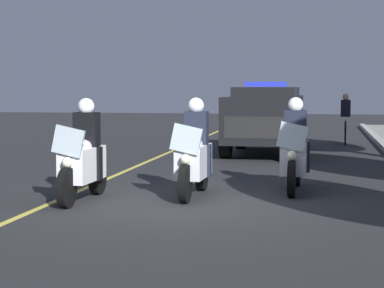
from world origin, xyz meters
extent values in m
plane|color=#28282B|center=(0.00, 0.00, 0.00)|extent=(80.00, 80.00, 0.00)
cube|color=#E0D14C|center=(0.00, -2.11, 0.00)|extent=(48.00, 0.12, 0.01)
cylinder|color=black|center=(0.83, -1.69, 0.32)|extent=(0.64, 0.14, 0.64)
cylinder|color=black|center=(-0.67, -1.65, 0.32)|extent=(0.64, 0.16, 0.64)
cube|color=white|center=(0.10, -1.67, 0.62)|extent=(1.21, 0.47, 0.56)
ellipsoid|color=white|center=(0.15, -1.67, 0.92)|extent=(0.57, 0.33, 0.24)
cube|color=silver|center=(0.73, -1.69, 1.05)|extent=(0.07, 0.56, 0.53)
sphere|color=#F9F4CC|center=(0.79, -1.69, 0.72)|extent=(0.17, 0.17, 0.17)
sphere|color=red|center=(0.60, -1.84, 0.98)|extent=(0.09, 0.09, 0.09)
sphere|color=#1933F2|center=(0.61, -1.52, 0.98)|extent=(0.09, 0.09, 0.09)
cube|color=black|center=(-0.13, -1.67, 1.18)|extent=(0.29, 0.41, 0.60)
cube|color=black|center=(-0.06, -1.47, 0.62)|extent=(0.18, 0.14, 0.56)
cube|color=black|center=(-0.07, -1.87, 0.62)|extent=(0.18, 0.14, 0.56)
sphere|color=white|center=(-0.11, -1.67, 1.58)|extent=(0.28, 0.28, 0.28)
cylinder|color=black|center=(0.03, 0.06, 0.32)|extent=(0.64, 0.14, 0.64)
cylinder|color=black|center=(-1.47, 0.09, 0.32)|extent=(0.64, 0.16, 0.64)
cube|color=silver|center=(-0.70, 0.07, 0.62)|extent=(1.21, 0.47, 0.56)
ellipsoid|color=silver|center=(-0.65, 0.07, 0.92)|extent=(0.57, 0.33, 0.24)
cube|color=silver|center=(-0.07, 0.06, 1.05)|extent=(0.07, 0.56, 0.53)
sphere|color=#F9F4CC|center=(-0.01, 0.06, 0.72)|extent=(0.17, 0.17, 0.17)
sphere|color=red|center=(-0.20, -0.10, 0.98)|extent=(0.09, 0.09, 0.09)
sphere|color=#1933F2|center=(-0.20, 0.22, 0.98)|extent=(0.09, 0.09, 0.09)
cube|color=black|center=(-0.93, 0.08, 1.18)|extent=(0.29, 0.41, 0.60)
cube|color=black|center=(-0.86, 0.28, 0.62)|extent=(0.18, 0.14, 0.56)
cube|color=black|center=(-0.87, -0.12, 0.62)|extent=(0.18, 0.14, 0.56)
sphere|color=silver|center=(-0.91, 0.08, 1.58)|extent=(0.28, 0.28, 0.28)
cylinder|color=black|center=(-0.92, 1.75, 0.32)|extent=(0.64, 0.14, 0.64)
cylinder|color=black|center=(-2.42, 1.79, 0.32)|extent=(0.64, 0.16, 0.64)
cube|color=silver|center=(-1.65, 1.77, 0.62)|extent=(1.21, 0.47, 0.56)
ellipsoid|color=silver|center=(-1.60, 1.77, 0.92)|extent=(0.57, 0.33, 0.24)
cube|color=silver|center=(-1.02, 1.76, 1.05)|extent=(0.07, 0.56, 0.53)
sphere|color=#F9F4CC|center=(-0.96, 1.75, 0.72)|extent=(0.17, 0.17, 0.17)
sphere|color=red|center=(-1.16, 1.60, 0.98)|extent=(0.09, 0.09, 0.09)
sphere|color=#1933F2|center=(-1.15, 1.92, 0.98)|extent=(0.09, 0.09, 0.09)
cube|color=black|center=(-1.88, 1.78, 1.18)|extent=(0.29, 0.41, 0.60)
cube|color=black|center=(-1.82, 1.97, 0.62)|extent=(0.18, 0.14, 0.56)
cube|color=black|center=(-1.83, 1.57, 0.62)|extent=(0.18, 0.14, 0.56)
sphere|color=white|center=(-1.86, 1.78, 1.58)|extent=(0.28, 0.28, 0.28)
cube|color=black|center=(-9.14, 0.67, 1.02)|extent=(4.94, 2.02, 1.24)
cube|color=black|center=(-9.44, 0.68, 1.72)|extent=(2.44, 1.80, 0.36)
cube|color=#2633D8|center=(-9.24, 0.68, 1.98)|extent=(0.31, 1.21, 0.14)
cube|color=black|center=(-6.74, 0.62, 0.88)|extent=(0.16, 1.62, 0.56)
cylinder|color=black|center=(-7.57, 1.54, 0.40)|extent=(0.81, 0.30, 0.80)
cylinder|color=black|center=(-7.61, -0.26, 0.40)|extent=(0.81, 0.30, 0.80)
cylinder|color=black|center=(-10.66, 1.61, 0.40)|extent=(0.81, 0.30, 0.80)
cylinder|color=black|center=(-10.71, -0.19, 0.40)|extent=(0.81, 0.30, 0.80)
cylinder|color=black|center=(-12.39, 3.03, 0.33)|extent=(0.66, 0.06, 0.66)
cylinder|color=black|center=(-13.49, 3.05, 0.33)|extent=(0.66, 0.06, 0.66)
cube|color=black|center=(-12.94, 3.04, 0.60)|extent=(1.00, 0.08, 0.36)
cube|color=black|center=(-12.99, 3.04, 1.20)|extent=(0.25, 0.33, 0.56)
sphere|color=tan|center=(-12.96, 3.04, 1.58)|extent=(0.22, 0.22, 0.22)
camera|label=1|loc=(11.67, 2.24, 1.91)|focal=68.19mm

